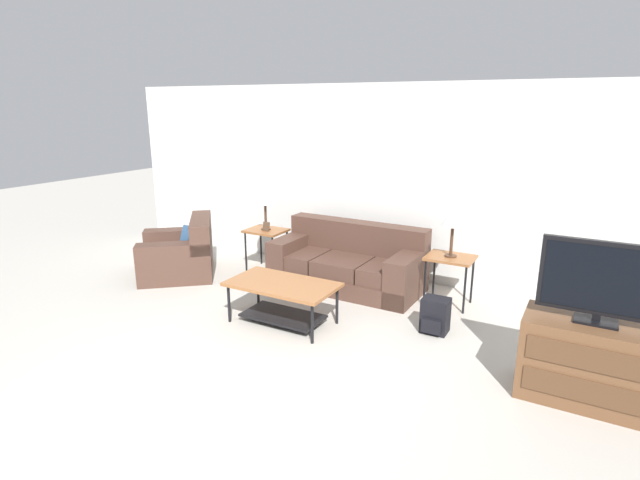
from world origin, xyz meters
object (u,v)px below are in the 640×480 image
(couch, at_px, (348,265))
(armchair, at_px, (180,255))
(coffee_table, at_px, (283,293))
(tv_console, at_px, (589,362))
(side_table_right, at_px, (450,262))
(backpack, at_px, (435,316))
(table_lamp_left, at_px, (265,197))
(table_lamp_right, at_px, (453,218))
(side_table_left, at_px, (266,234))
(television, at_px, (602,281))

(couch, relative_size, armchair, 1.38)
(coffee_table, xyz_separation_m, tv_console, (2.96, -0.04, -0.00))
(side_table_right, distance_m, tv_console, 2.11)
(couch, relative_size, backpack, 5.24)
(coffee_table, height_order, table_lamp_left, table_lamp_left)
(table_lamp_right, bearing_deg, table_lamp_left, 180.00)
(side_table_left, distance_m, side_table_right, 2.64)
(armchair, xyz_separation_m, side_table_right, (3.59, 0.75, 0.25))
(armchair, relative_size, side_table_right, 2.37)
(side_table_right, bearing_deg, armchair, -168.17)
(side_table_left, bearing_deg, couch, -1.44)
(table_lamp_left, distance_m, backpack, 2.98)
(table_lamp_right, relative_size, television, 0.66)
(armchair, bearing_deg, tv_console, -7.73)
(armchair, distance_m, tv_console, 5.16)
(table_lamp_right, xyz_separation_m, backpack, (0.09, -0.82, -0.88))
(tv_console, bearing_deg, television, 90.00)
(side_table_right, height_order, table_lamp_left, table_lamp_left)
(table_lamp_left, bearing_deg, coffee_table, -49.47)
(couch, relative_size, table_lamp_left, 3.31)
(table_lamp_right, xyz_separation_m, tv_console, (1.52, -1.44, -0.72))
(backpack, bearing_deg, table_lamp_left, 163.36)
(table_lamp_right, distance_m, tv_console, 2.22)
(television, bearing_deg, armchair, 172.28)
(couch, xyz_separation_m, armchair, (-2.27, -0.72, -0.01))
(armchair, bearing_deg, coffee_table, -16.94)
(television, height_order, backpack, television)
(side_table_right, xyz_separation_m, television, (1.52, -1.44, 0.50))
(couch, relative_size, coffee_table, 1.66)
(coffee_table, height_order, backpack, coffee_table)
(couch, height_order, table_lamp_left, table_lamp_left)
(coffee_table, height_order, table_lamp_right, table_lamp_right)
(table_lamp_left, xyz_separation_m, backpack, (2.73, -0.82, -0.88))
(table_lamp_left, bearing_deg, armchair, -141.51)
(armchair, distance_m, coffee_table, 2.24)
(couch, height_order, side_table_right, couch)
(armchair, relative_size, side_table_left, 2.37)
(side_table_right, bearing_deg, side_table_left, 180.00)
(couch, xyz_separation_m, coffee_table, (-0.12, -1.37, 0.05))
(tv_console, distance_m, backpack, 1.58)
(table_lamp_left, relative_size, television, 0.66)
(side_table_left, bearing_deg, table_lamp_right, 0.00)
(tv_console, bearing_deg, table_lamp_left, 160.87)
(coffee_table, distance_m, side_table_right, 2.02)
(table_lamp_right, height_order, backpack, table_lamp_right)
(tv_console, bearing_deg, couch, 153.60)
(armchair, bearing_deg, side_table_right, 11.83)
(tv_console, bearing_deg, side_table_right, 136.50)
(armchair, bearing_deg, backpack, -1.00)
(coffee_table, relative_size, backpack, 3.15)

